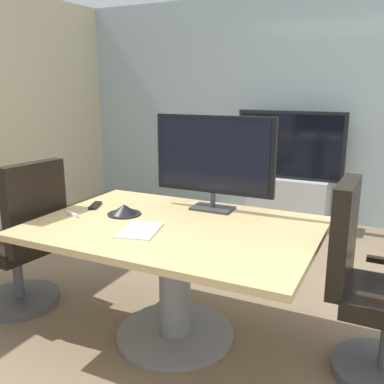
% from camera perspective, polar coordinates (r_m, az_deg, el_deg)
% --- Properties ---
extents(ground_plane, '(6.88, 6.88, 0.00)m').
position_cam_1_polar(ground_plane, '(2.96, 1.09, -18.15)').
color(ground_plane, '#7A664C').
extents(wall_back_glass_partition, '(5.88, 0.10, 2.61)m').
position_cam_1_polar(wall_back_glass_partition, '(5.24, 14.52, 10.60)').
color(wall_back_glass_partition, '#9EB2B7').
rests_on(wall_back_glass_partition, ground).
extents(conference_table, '(1.71, 1.18, 0.76)m').
position_cam_1_polar(conference_table, '(2.68, -2.35, -8.55)').
color(conference_table, tan).
rests_on(conference_table, ground).
extents(office_chair_left, '(0.62, 0.60, 1.09)m').
position_cam_1_polar(office_chair_left, '(3.27, -21.61, -7.04)').
color(office_chair_left, '#4C4C51').
rests_on(office_chair_left, ground).
extents(office_chair_right, '(0.60, 0.58, 1.09)m').
position_cam_1_polar(office_chair_right, '(2.58, 22.94, -12.91)').
color(office_chair_right, '#4C4C51').
rests_on(office_chair_right, ground).
extents(tv_monitor, '(0.84, 0.18, 0.64)m').
position_cam_1_polar(tv_monitor, '(2.85, 2.92, 4.65)').
color(tv_monitor, '#333338').
rests_on(tv_monitor, conference_table).
extents(wall_display_unit, '(1.20, 0.36, 1.31)m').
position_cam_1_polar(wall_display_unit, '(5.03, 12.73, 0.62)').
color(wall_display_unit, '#B7BABC').
rests_on(wall_display_unit, ground).
extents(conference_phone, '(0.22, 0.22, 0.07)m').
position_cam_1_polar(conference_phone, '(2.83, -9.07, -2.39)').
color(conference_phone, black).
rests_on(conference_phone, conference_table).
extents(remote_control, '(0.11, 0.18, 0.02)m').
position_cam_1_polar(remote_control, '(3.06, -12.83, -1.76)').
color(remote_control, black).
rests_on(remote_control, conference_table).
extents(whiteboard_marker, '(0.13, 0.06, 0.02)m').
position_cam_1_polar(whiteboard_marker, '(2.89, -15.74, -2.87)').
color(whiteboard_marker, silver).
rests_on(whiteboard_marker, conference_table).
extents(paper_notepad, '(0.28, 0.34, 0.01)m').
position_cam_1_polar(paper_notepad, '(2.52, -7.00, -5.09)').
color(paper_notepad, white).
rests_on(paper_notepad, conference_table).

